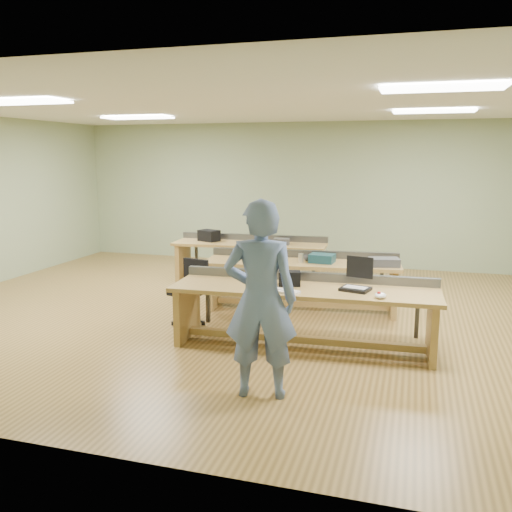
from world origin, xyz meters
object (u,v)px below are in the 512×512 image
object	(u,v)px
workbench_back	(250,253)
task_chair	(190,300)
drinks_can	(301,258)
workbench_mid	(302,273)
person	(260,300)
parts_bin_teal	(322,258)
workbench_front	(304,302)
parts_bin_grey	(384,262)
mug	(307,258)
laptop_base	(355,289)
camera_bag	(289,278)

from	to	relation	value
workbench_back	task_chair	bearing A→B (deg)	-95.06
drinks_can	workbench_mid	bearing A→B (deg)	92.44
person	task_chair	bearing A→B (deg)	-61.42
task_chair	parts_bin_teal	size ratio (longest dim) A/B	2.49
person	drinks_can	xyz separation A→B (m)	(-0.22, 2.94, -0.15)
workbench_front	workbench_back	world-z (taller)	same
workbench_back	parts_bin_teal	size ratio (longest dim) A/B	7.90
workbench_mid	parts_bin_teal	size ratio (longest dim) A/B	8.32
person	parts_bin_grey	bearing A→B (deg)	-118.35
workbench_mid	person	bearing A→B (deg)	-92.27
workbench_back	mug	bearing A→B (deg)	-49.36
workbench_front	laptop_base	xyz separation A→B (m)	(0.61, -0.01, 0.20)
person	mug	size ratio (longest dim) A/B	17.23
workbench_back	workbench_mid	bearing A→B (deg)	-51.74
laptop_base	camera_bag	distance (m)	0.80
workbench_mid	workbench_back	bearing A→B (deg)	124.89
workbench_back	mug	world-z (taller)	workbench_back
workbench_mid	workbench_back	size ratio (longest dim) A/B	1.05
workbench_front	person	xyz separation A→B (m)	(-0.13, -1.47, 0.40)
workbench_mid	parts_bin_grey	world-z (taller)	parts_bin_grey
workbench_back	mug	xyz separation A→B (m)	(1.33, -1.39, 0.24)
camera_bag	workbench_back	bearing A→B (deg)	100.86
workbench_back	parts_bin_teal	bearing A→B (deg)	-46.15
workbench_mid	workbench_front	bearing A→B (deg)	-83.97
person	laptop_base	world-z (taller)	person
camera_bag	task_chair	size ratio (longest dim) A/B	0.30
person	parts_bin_teal	size ratio (longest dim) A/B	5.42
laptop_base	task_chair	world-z (taller)	task_chair
workbench_mid	mug	world-z (taller)	workbench_mid
camera_bag	parts_bin_teal	distance (m)	1.56
workbench_front	workbench_back	xyz separation A→B (m)	(-1.61, 3.03, -0.01)
task_chair	person	bearing A→B (deg)	-38.14
camera_bag	mug	bearing A→B (deg)	78.97
camera_bag	parts_bin_teal	world-z (taller)	camera_bag
workbench_mid	task_chair	size ratio (longest dim) A/B	3.33
person	mug	distance (m)	3.12
task_chair	drinks_can	distance (m)	1.75
parts_bin_teal	workbench_front	bearing A→B (deg)	-88.25
camera_bag	drinks_can	size ratio (longest dim) A/B	1.95
mug	parts_bin_grey	bearing A→B (deg)	-4.15
workbench_mid	parts_bin_teal	distance (m)	0.40
task_chair	camera_bag	bearing A→B (deg)	-3.98
drinks_can	parts_bin_teal	bearing A→B (deg)	17.70
workbench_front	camera_bag	distance (m)	0.33
workbench_mid	laptop_base	xyz separation A→B (m)	(0.96, -1.60, 0.21)
camera_bag	parts_bin_teal	size ratio (longest dim) A/B	0.74
mug	task_chair	bearing A→B (deg)	-140.61
mug	camera_bag	bearing A→B (deg)	-86.53
workbench_back	parts_bin_teal	world-z (taller)	parts_bin_teal
camera_bag	task_chair	distance (m)	1.67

